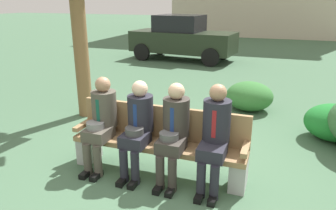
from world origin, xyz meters
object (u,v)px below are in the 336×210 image
object	(u,v)px
park_bench	(160,141)
parked_car_near	(182,38)
seated_man_centerright	(174,129)
shrub_far_lawn	(335,122)
seated_man_rightmost	(215,132)
shrub_near_bench	(249,96)
seated_man_leftmost	(101,119)
seated_man_centerleft	(138,124)

from	to	relation	value
park_bench	parked_car_near	distance (m)	8.48
seated_man_centerright	parked_car_near	size ratio (longest dim) A/B	0.32
shrub_far_lawn	parked_car_near	distance (m)	7.75
parked_car_near	seated_man_centerright	bearing A→B (deg)	-73.35
seated_man_rightmost	shrub_near_bench	distance (m)	3.19
seated_man_leftmost	shrub_near_bench	size ratio (longest dim) A/B	1.30
parked_car_near	park_bench	bearing A→B (deg)	-74.69
seated_man_leftmost	shrub_near_bench	bearing A→B (deg)	62.29
park_bench	shrub_near_bench	size ratio (longest dim) A/B	2.41
seated_man_leftmost	park_bench	bearing A→B (deg)	9.83
seated_man_centerright	seated_man_centerleft	bearing A→B (deg)	-179.84
park_bench	seated_man_leftmost	size ratio (longest dim) A/B	1.85
park_bench	seated_man_centerleft	size ratio (longest dim) A/B	1.86
shrub_far_lawn	seated_man_centerleft	bearing A→B (deg)	-141.34
seated_man_leftmost	seated_man_centerright	distance (m)	1.04
parked_car_near	shrub_near_bench	bearing A→B (deg)	-58.90
seated_man_centerleft	park_bench	bearing A→B (deg)	29.01
shrub_near_bench	shrub_far_lawn	world-z (taller)	shrub_near_bench
park_bench	seated_man_centerleft	world-z (taller)	seated_man_centerleft
seated_man_centerleft	seated_man_rightmost	bearing A→B (deg)	0.59
parked_car_near	shrub_far_lawn	bearing A→B (deg)	-53.40
shrub_near_bench	shrub_far_lawn	xyz separation A→B (m)	(1.51, -1.07, -0.00)
seated_man_rightmost	parked_car_near	distance (m)	8.82
shrub_near_bench	parked_car_near	xyz separation A→B (m)	(-3.10, 5.14, 0.53)
seated_man_centerright	shrub_near_bench	size ratio (longest dim) A/B	1.31
seated_man_centerleft	shrub_near_bench	bearing A→B (deg)	70.59
seated_man_leftmost	parked_car_near	distance (m)	8.43
park_bench	parked_car_near	world-z (taller)	parked_car_near
seated_man_rightmost	seated_man_leftmost	bearing A→B (deg)	-179.64
seated_man_centerleft	seated_man_centerright	xyz separation A→B (m)	(0.50, 0.00, 0.01)
shrub_far_lawn	parked_car_near	world-z (taller)	parked_car_near
seated_man_leftmost	shrub_far_lawn	world-z (taller)	seated_man_leftmost
seated_man_centerleft	shrub_far_lawn	bearing A→B (deg)	38.66
seated_man_rightmost	shrub_near_bench	size ratio (longest dim) A/B	1.34
shrub_far_lawn	parked_car_near	bearing A→B (deg)	126.60
park_bench	seated_man_leftmost	distance (m)	0.85
shrub_near_bench	parked_car_near	world-z (taller)	parked_car_near
seated_man_rightmost	park_bench	bearing A→B (deg)	170.51
shrub_far_lawn	shrub_near_bench	bearing A→B (deg)	144.74
seated_man_leftmost	shrub_near_bench	xyz separation A→B (m)	(1.66, 3.16, -0.40)
seated_man_rightmost	shrub_far_lawn	size ratio (longest dim) A/B	1.36
seated_man_centerright	shrub_near_bench	bearing A→B (deg)	78.96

